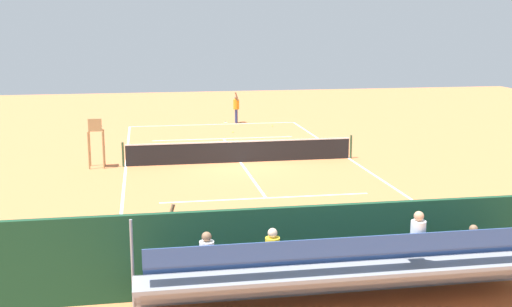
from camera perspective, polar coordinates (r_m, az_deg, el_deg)
name	(u,v)px	position (r m, az deg, el deg)	size (l,w,h in m)	color
ground_plane	(240,162)	(28.81, -1.38, -0.78)	(60.00, 60.00, 0.00)	#D17542
court_line_markings	(240,162)	(28.85, -1.39, -0.76)	(10.10, 22.20, 0.01)	white
tennis_net	(240,151)	(28.71, -1.38, 0.20)	(10.30, 0.10, 1.07)	black
backdrop_wall	(330,246)	(15.34, 6.55, -8.09)	(18.00, 0.16, 2.00)	#194228
bleacher_stand	(349,271)	(14.18, 8.19, -10.18)	(9.06, 2.40, 2.48)	gray
umpire_chair	(96,137)	(28.34, -13.89, 1.39)	(0.67, 0.67, 2.14)	#A88456
courtside_bench	(426,247)	(17.05, 14.66, -7.94)	(1.80, 0.40, 0.93)	#234C2D
equipment_bag	(345,268)	(16.32, 7.83, -9.96)	(0.90, 0.36, 0.36)	black
tennis_player	(236,106)	(39.98, -1.75, 4.15)	(0.36, 0.53, 1.93)	navy
tennis_racket	(226,122)	(40.22, -2.69, 2.75)	(0.33, 0.58, 0.03)	black
tennis_ball_near	(233,132)	(36.54, -2.04, 1.89)	(0.07, 0.07, 0.07)	#CCDB33
tennis_ball_far	(272,126)	(38.69, 1.44, 2.43)	(0.07, 0.07, 0.07)	#CCDB33
line_judge	(173,244)	(15.48, -7.26, -7.86)	(0.42, 0.55, 1.93)	#232328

